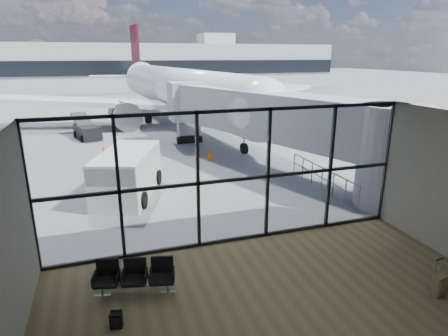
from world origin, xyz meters
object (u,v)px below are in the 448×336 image
suitcase (440,285)px  belt_loader (87,131)px  airliner (174,88)px  backpack (116,320)px  seating_row (135,275)px  service_van (127,174)px

suitcase → belt_loader: 25.19m
airliner → belt_loader: bearing=-147.3°
backpack → seating_row: bearing=81.2°
seating_row → backpack: 1.43m
suitcase → belt_loader: (-9.28, 23.42, 0.28)m
seating_row → belt_loader: belt_loader is taller
belt_loader → suitcase: bearing=-85.2°
seating_row → suitcase: suitcase is taller
backpack → airliner: (6.81, 28.61, 2.80)m
service_van → backpack: bearing=-76.3°
belt_loader → backpack: bearing=-103.8°
seating_row → belt_loader: size_ratio=0.53×
airliner → belt_loader: (-7.97, -6.54, -2.41)m
seating_row → service_van: (0.34, 7.38, 0.52)m
suitcase → seating_row: bearing=151.9°
backpack → service_van: 8.74m
airliner → service_van: size_ratio=7.53×
seating_row → backpack: bearing=-100.8°
suitcase → airliner: bearing=83.6°
seating_row → suitcase: (7.56, -2.62, -0.21)m
suitcase → airliner: airliner is taller
backpack → belt_loader: bearing=107.9°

